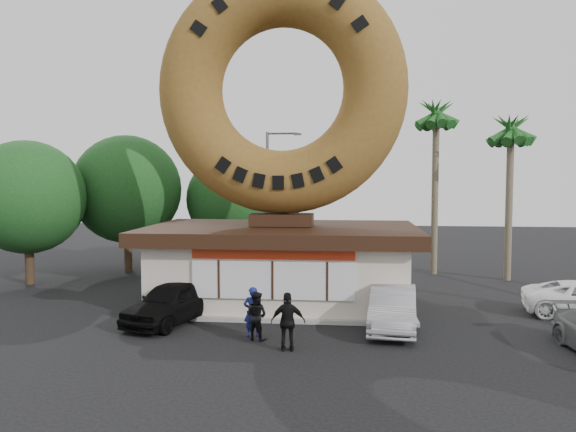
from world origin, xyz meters
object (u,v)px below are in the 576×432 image
(person_left, at_px, (253,312))
(car_black, at_px, (172,302))
(giant_donut, at_px, (282,89))
(car_silver, at_px, (393,308))
(person_right, at_px, (288,322))
(donut_shop, at_px, (282,262))
(street_lamp, at_px, (270,191))
(person_center, at_px, (256,316))

(person_left, relative_size, car_black, 0.38)
(giant_donut, xyz_separation_m, car_silver, (4.31, -3.59, -8.20))
(person_right, distance_m, car_silver, 4.43)
(donut_shop, distance_m, giant_donut, 7.17)
(street_lamp, xyz_separation_m, person_center, (1.61, -15.34, -3.68))
(street_lamp, height_order, car_silver, street_lamp)
(giant_donut, relative_size, car_silver, 2.29)
(giant_donut, distance_m, person_left, 9.54)
(street_lamp, distance_m, person_center, 15.86)
(car_black, bearing_deg, person_center, -9.97)
(person_left, distance_m, car_silver, 4.94)
(street_lamp, xyz_separation_m, car_black, (-1.82, -13.53, -3.73))
(donut_shop, xyz_separation_m, person_left, (-0.42, -5.00, -0.92))
(street_lamp, bearing_deg, person_left, -84.55)
(giant_donut, relative_size, car_black, 2.32)
(giant_donut, height_order, car_silver, giant_donut)
(car_silver, bearing_deg, giant_donut, 145.96)
(person_right, bearing_deg, car_silver, -145.69)
(giant_donut, bearing_deg, person_left, -94.80)
(street_lamp, xyz_separation_m, person_right, (2.76, -16.42, -3.58))
(person_left, height_order, car_black, person_left)
(car_black, bearing_deg, donut_shop, 61.63)
(street_lamp, bearing_deg, person_right, -80.45)
(giant_donut, bearing_deg, donut_shop, -90.00)
(street_lamp, xyz_separation_m, car_silver, (6.17, -13.59, -3.74))
(donut_shop, relative_size, giant_donut, 1.09)
(person_right, height_order, car_silver, person_right)
(person_center, bearing_deg, giant_donut, -70.25)
(person_left, relative_size, person_right, 0.93)
(giant_donut, relative_size, person_right, 5.67)
(giant_donut, relative_size, street_lamp, 1.28)
(street_lamp, bearing_deg, person_center, -84.02)
(street_lamp, bearing_deg, donut_shop, -79.50)
(car_black, height_order, car_silver, car_black)
(person_right, bearing_deg, street_lamp, -85.94)
(street_lamp, relative_size, person_center, 5.01)
(person_left, bearing_deg, person_center, 103.30)
(car_silver, bearing_deg, person_left, -157.42)
(donut_shop, bearing_deg, person_right, -81.93)
(person_left, distance_m, person_right, 1.93)
(person_center, bearing_deg, donut_shop, -70.26)
(person_right, xyz_separation_m, car_black, (-4.58, 2.90, -0.15))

